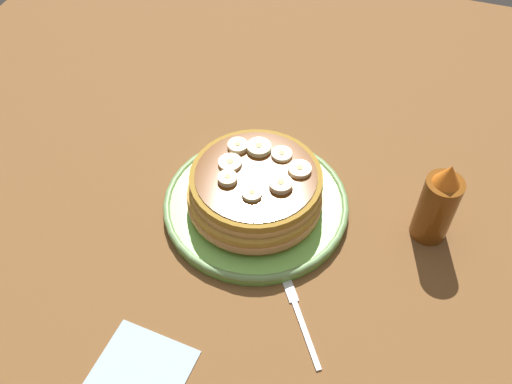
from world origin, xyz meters
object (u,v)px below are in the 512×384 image
banana_slice_2 (252,194)px  banana_slice_4 (238,146)px  banana_slice_7 (259,148)px  banana_slice_6 (300,169)px  napkin (139,375)px  syrup_bottle (438,205)px  banana_slice_5 (282,154)px  banana_slice_1 (230,163)px  fork (300,316)px  banana_slice_3 (228,179)px  plate (256,204)px  pancake_stack (255,190)px  banana_slice_0 (281,184)px

banana_slice_2 → banana_slice_4: bearing=32.1°
banana_slice_7 → banana_slice_4: bearing=101.7°
banana_slice_6 → napkin: (-31.25, 10.28, -7.46)cm
syrup_bottle → banana_slice_5: bearing=87.8°
banana_slice_1 → syrup_bottle: bearing=-83.8°
banana_slice_1 → fork: 23.06cm
banana_slice_3 → syrup_bottle: (6.14, -27.86, -1.58)cm
plate → banana_slice_4: (4.13, 4.19, 6.68)cm
pancake_stack → banana_slice_1: 5.26cm
banana_slice_4 → syrup_bottle: size_ratio=0.22×
plate → banana_slice_2: size_ratio=9.76×
banana_slice_6 → banana_slice_4: bearing=81.2°
banana_slice_2 → banana_slice_6: size_ratio=0.85×
pancake_stack → syrup_bottle: syrup_bottle is taller
banana_slice_0 → napkin: banana_slice_0 is taller
plate → syrup_bottle: bearing=-81.2°
pancake_stack → banana_slice_1: (1.01, 4.06, 3.19)cm
banana_slice_3 → fork: bearing=-131.7°
banana_slice_2 → banana_slice_0: bearing=-49.3°
banana_slice_7 → syrup_bottle: bearing=-92.1°
banana_slice_3 → banana_slice_6: size_ratio=0.82×
plate → banana_slice_7: 8.32cm
banana_slice_4 → fork: size_ratio=0.26×
banana_slice_5 → banana_slice_6: bearing=-122.3°
banana_slice_5 → fork: size_ratio=0.27×
banana_slice_6 → fork: banana_slice_6 is taller
banana_slice_0 → banana_slice_7: (5.73, 5.07, -0.02)cm
banana_slice_0 → banana_slice_4: (5.11, 8.06, -0.06)cm
banana_slice_0 → napkin: size_ratio=0.30×
banana_slice_6 → banana_slice_7: (2.11, 6.69, 0.10)cm
banana_slice_0 → banana_slice_1: 8.12cm
banana_slice_3 → fork: size_ratio=0.24×
banana_slice_7 → fork: 24.49cm
banana_slice_3 → napkin: 27.38cm
banana_slice_6 → banana_slice_2: bearing=143.0°
banana_slice_7 → fork: (-19.85, -12.25, -7.46)cm
banana_slice_3 → banana_slice_7: 7.38cm
banana_slice_7 → pancake_stack: bearing=-166.8°
napkin → banana_slice_3: bearing=-3.2°
plate → banana_slice_3: banana_slice_3 is taller
banana_slice_1 → banana_slice_4: size_ratio=1.13×
banana_slice_1 → banana_slice_3: size_ratio=1.24×
fork → banana_slice_4: bearing=38.4°
banana_slice_6 → fork: 19.99cm
syrup_bottle → pancake_stack: bearing=99.6°
pancake_stack → banana_slice_3: size_ratio=7.33×
pancake_stack → banana_slice_4: (4.46, 4.17, 3.27)cm
banana_slice_2 → napkin: 26.58cm
banana_slice_4 → banana_slice_5: 6.47cm
banana_slice_5 → napkin: 34.82cm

